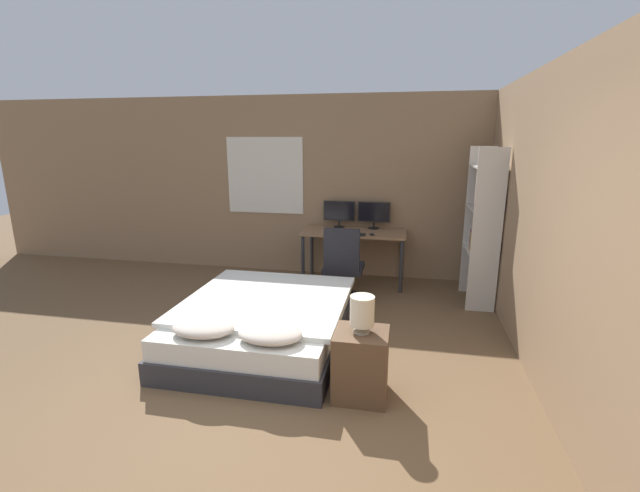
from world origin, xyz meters
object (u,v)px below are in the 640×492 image
monitor_right (374,213)px  bookshelf (483,223)px  nightstand (361,364)px  office_chair (343,271)px  bed (264,323)px  computer_mouse (372,234)px  monitor_left (339,212)px  bedside_lamp (362,311)px  desk (354,237)px  keyboard (352,234)px

monitor_right → bookshelf: bearing=-27.8°
nightstand → office_chair: bearing=102.2°
monitor_right → bookshelf: 1.59m
bed → computer_mouse: bearing=63.9°
monitor_right → office_chair: bearing=-106.9°
nightstand → office_chair: 2.15m
bookshelf → computer_mouse: bearing=169.7°
nightstand → bookshelf: (1.25, 2.36, 0.77)m
monitor_left → monitor_right: (0.52, 0.00, 0.00)m
monitor_left → office_chair: monitor_left is taller
bedside_lamp → bookshelf: size_ratio=0.15×
bedside_lamp → monitor_left: monitor_left is taller
office_chair → monitor_left: bearing=102.0°
bed → desk: (0.66, 2.14, 0.45)m
nightstand → office_chair: size_ratio=0.57×
monitor_right → office_chair: size_ratio=0.47×
nightstand → office_chair: office_chair is taller
bedside_lamp → monitor_left: (-0.67, 3.10, 0.26)m
nightstand → desk: (-0.41, 2.85, 0.40)m
bedside_lamp → monitor_right: monitor_right is taller
desk → bookshelf: (1.66, -0.50, 0.37)m
desk → office_chair: size_ratio=1.49×
office_chair → computer_mouse: bearing=58.1°
monitor_right → keyboard: bearing=-117.9°
bed → desk: bearing=72.9°
bed → bookshelf: bookshelf is taller
monitor_left → keyboard: monitor_left is taller
monitor_right → nightstand: bearing=-87.2°
monitor_left → computer_mouse: bearing=-42.5°
desk → monitor_right: 0.48m
bed → monitor_left: (0.40, 2.38, 0.77)m
bedside_lamp → office_chair: 2.18m
desk → bookshelf: 1.77m
keyboard → office_chair: bearing=-95.1°
nightstand → keyboard: 2.69m
nightstand → desk: 2.91m
monitor_right → office_chair: monitor_right is taller
nightstand → monitor_left: (-0.67, 3.10, 0.72)m
desk → office_chair: (-0.05, -0.75, -0.28)m
monitor_right → keyboard: size_ratio=1.29×
desk → monitor_right: bearing=43.5°
desk → computer_mouse: computer_mouse is taller
monitor_right → computer_mouse: monitor_right is taller
bed → computer_mouse: computer_mouse is taller
keyboard → bookshelf: bookshelf is taller
keyboard → nightstand: bearing=-81.1°
bedside_lamp → monitor_left: bearing=102.2°
bookshelf → desk: bearing=163.4°
computer_mouse → bookshelf: 1.44m
bed → bedside_lamp: bedside_lamp is taller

